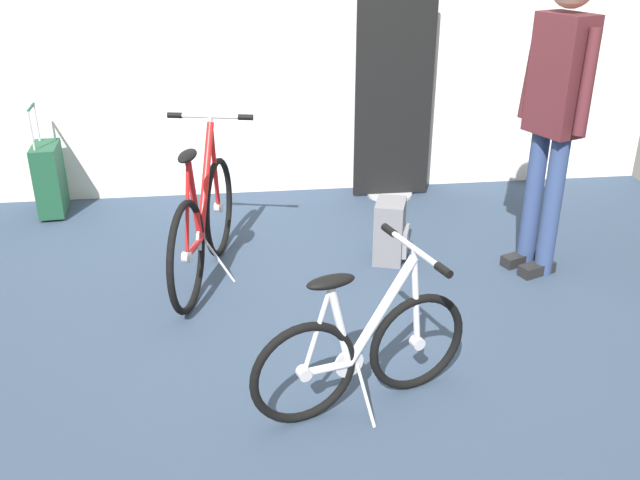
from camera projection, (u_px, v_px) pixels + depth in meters
ground_plane at (309, 349)px, 3.63m from camera, size 6.18×6.18×0.00m
back_wall at (273, 1)px, 5.17m from camera, size 6.18×0.10×2.97m
floor_banner_stand at (393, 108)px, 5.36m from camera, size 0.60×0.36×1.61m
folding_bike_foreground at (363, 349)px, 3.11m from camera, size 1.03×0.52×0.76m
display_bike_left at (204, 224)px, 4.20m from camera, size 0.52×1.36×0.97m
visitor_near_wall at (556, 103)px, 4.04m from camera, size 0.36×0.50×1.83m
rolling_suitcase at (50, 178)px, 5.18m from camera, size 0.21×0.37×0.83m
backpack_on_floor at (390, 232)px, 4.50m from camera, size 0.27×0.29×0.41m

